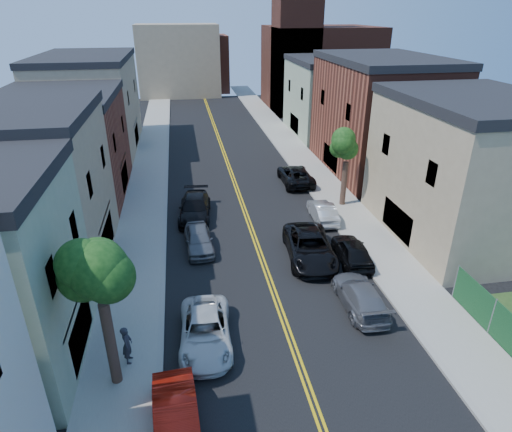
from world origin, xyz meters
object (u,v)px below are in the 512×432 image
silver_car_right (323,212)px  dark_car_right_far (296,175)px  white_pickup (205,331)px  black_suv_lane (310,247)px  black_car_right (352,251)px  red_sedan (177,421)px  grey_car_left (199,239)px  grey_car_right (360,295)px  pedestrian_left (127,345)px  black_car_left (195,208)px

silver_car_right → dark_car_right_far: dark_car_right_far is taller
white_pickup → black_suv_lane: (7.00, 6.67, 0.13)m
black_car_right → dark_car_right_far: size_ratio=0.79×
red_sedan → black_suv_lane: black_suv_lane is taller
red_sedan → black_suv_lane: size_ratio=0.76×
grey_car_left → grey_car_right: bearing=-46.4°
white_pickup → silver_car_right: size_ratio=1.21×
black_suv_lane → pedestrian_left: bearing=-139.3°
dark_car_right_far → white_pickup: bearing=64.9°
red_sedan → grey_car_left: size_ratio=1.06×
black_car_left → white_pickup: bearing=-84.9°
silver_car_right → pedestrian_left: size_ratio=2.31×
grey_car_left → pedestrian_left: (-3.64, -9.81, 0.33)m
white_pickup → pedestrian_left: (-3.46, -0.73, 0.35)m
white_pickup → silver_car_right: (9.52, 11.89, -0.01)m
black_car_right → black_suv_lane: 2.63m
pedestrian_left → white_pickup: bearing=-75.2°
black_car_left → black_car_right: bearing=-35.0°
red_sedan → silver_car_right: size_ratio=1.08×
grey_car_left → black_car_right: bearing=-21.6°
dark_car_right_far → pedestrian_left: size_ratio=3.03×
red_sedan → black_suv_lane: (8.38, 11.47, 0.08)m
grey_car_right → dark_car_right_far: dark_car_right_far is taller
red_sedan → grey_car_left: red_sedan is taller
grey_car_left → silver_car_right: grey_car_left is taller
red_sedan → white_pickup: red_sedan is taller
white_pickup → black_suv_lane: size_ratio=0.85×
pedestrian_left → grey_car_left: bearing=-17.4°
grey_car_left → grey_car_right: 11.11m
white_pickup → pedestrian_left: pedestrian_left is taller
red_sedan → black_car_right: 15.29m
red_sedan → black_car_right: bearing=40.8°
white_pickup → dark_car_right_far: 21.84m
grey_car_right → dark_car_right_far: (1.21, 18.24, 0.07)m
red_sedan → silver_car_right: (10.90, 16.69, -0.06)m
dark_car_right_far → black_suv_lane: bearing=79.9°
white_pickup → red_sedan: bearing=-103.1°
white_pickup → pedestrian_left: size_ratio=2.80×
grey_car_left → black_car_left: black_car_left is taller
white_pickup → grey_car_right: (8.24, 1.45, -0.01)m
grey_car_left → black_car_right: black_car_right is taller
white_pickup → black_suv_lane: 9.67m
black_car_left → black_suv_lane: bearing=-41.2°
silver_car_right → dark_car_right_far: size_ratio=0.76×
black_car_left → dark_car_right_far: 10.92m
grey_car_right → silver_car_right: (1.28, 10.44, -0.00)m
red_sedan → white_pickup: size_ratio=0.89×
black_car_left → black_car_right: (9.37, -8.06, -0.05)m
black_car_left → pedestrian_left: size_ratio=3.03×
black_car_left → grey_car_right: black_car_left is taller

